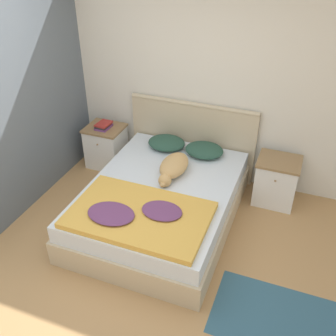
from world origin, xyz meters
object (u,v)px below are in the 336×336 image
at_px(bed, 161,203).
at_px(nightstand_left, 106,146).
at_px(pillow_right, 204,150).
at_px(book_stack, 103,126).
at_px(nightstand_right, 276,181).
at_px(pillow_left, 167,143).
at_px(dog, 174,167).

relative_size(bed, nightstand_left, 3.63).
distance_m(pillow_right, book_stack, 1.39).
relative_size(nightstand_right, pillow_left, 1.23).
distance_m(nightstand_right, book_stack, 2.31).
xyz_separation_m(nightstand_left, dog, (1.19, -0.55, 0.27)).
relative_size(nightstand_left, pillow_left, 1.23).
height_order(bed, pillow_right, pillow_right).
relative_size(nightstand_right, pillow_right, 1.23).
bearing_deg(bed, book_stack, 144.88).
distance_m(pillow_left, book_stack, 0.90).
bearing_deg(pillow_right, bed, -107.18).
bearing_deg(nightstand_left, bed, -35.79).
bearing_deg(bed, pillow_right, 72.82).
bearing_deg(dog, nightstand_right, 26.46).
height_order(dog, book_stack, dog).
bearing_deg(pillow_right, pillow_left, 180.00).
height_order(bed, pillow_left, pillow_left).
xyz_separation_m(dog, book_stack, (-1.18, 0.53, 0.05)).
bearing_deg(book_stack, nightstand_left, 96.83).
distance_m(pillow_left, pillow_right, 0.49).
distance_m(nightstand_left, pillow_right, 1.41).
bearing_deg(book_stack, nightstand_right, 0.55).
bearing_deg(nightstand_right, dog, -153.54).
height_order(pillow_left, dog, dog).
bearing_deg(pillow_left, nightstand_left, 178.33).
xyz_separation_m(nightstand_left, pillow_left, (0.90, -0.03, 0.25)).
bearing_deg(bed, dog, 81.47).
xyz_separation_m(nightstand_right, book_stack, (-2.29, -0.02, 0.32)).
relative_size(nightstand_right, book_stack, 2.52).
bearing_deg(bed, nightstand_right, 35.79).
distance_m(nightstand_left, dog, 1.33).
bearing_deg(nightstand_right, nightstand_left, 180.00).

